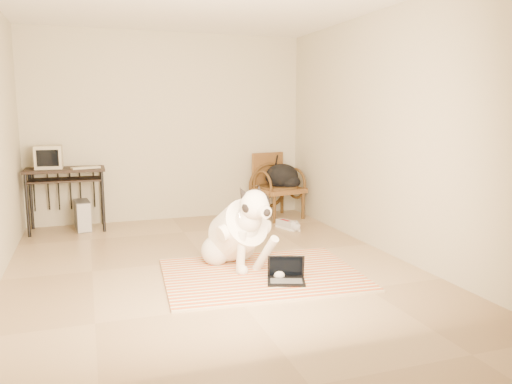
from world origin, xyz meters
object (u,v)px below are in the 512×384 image
crt_monitor (49,157)px  pc_tower (83,215)px  dog (238,233)px  rattan_chair (276,186)px  computer_desk (65,177)px  laptop (286,275)px  backpack (283,177)px

crt_monitor → pc_tower: size_ratio=0.77×
crt_monitor → pc_tower: 0.88m
dog → rattan_chair: rattan_chair is taller
computer_desk → dog: bearing=-53.4°
laptop → rattan_chair: size_ratio=0.42×
backpack → laptop: bearing=-111.4°
dog → backpack: bearing=57.4°
dog → crt_monitor: (-1.89, 2.35, 0.62)m
rattan_chair → dog: bearing=-120.1°
dog → laptop: 0.73m
dog → pc_tower: bearing=123.7°
rattan_chair → backpack: rattan_chair is taller
crt_monitor → rattan_chair: size_ratio=0.36×
dog → crt_monitor: size_ratio=3.45×
crt_monitor → backpack: size_ratio=0.68×
dog → rattan_chair: size_ratio=1.23×
dog → rattan_chair: (1.26, 2.17, 0.12)m
dog → rattan_chair: 2.51m
dog → laptop: dog is taller
pc_tower → dog: bearing=-56.3°
laptop → backpack: (1.06, 2.70, 0.53)m
backpack → dog: bearing=-122.6°
pc_tower → rattan_chair: (2.76, -0.09, 0.28)m
computer_desk → pc_tower: (0.19, -0.03, -0.52)m
laptop → rattan_chair: bearing=70.7°
pc_tower → rattan_chair: bearing=-1.8°
rattan_chair → backpack: (0.08, -0.08, 0.13)m
backpack → crt_monitor: bearing=175.5°
laptop → pc_tower: size_ratio=0.92×
dog → backpack: size_ratio=2.35×
dog → pc_tower: 2.72m
computer_desk → rattan_chair: (2.95, -0.11, -0.24)m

